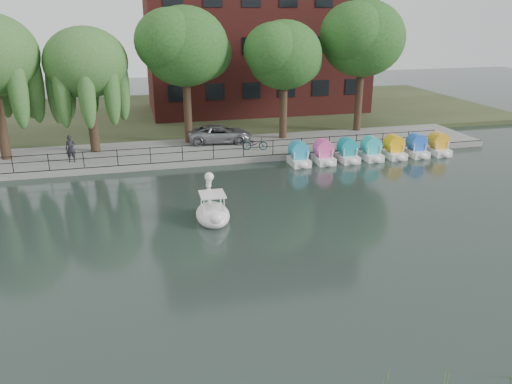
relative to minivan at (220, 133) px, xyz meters
name	(u,v)px	position (x,y,z in m)	size (l,w,h in m)	color
ground_plane	(268,255)	(-1.17, -17.22, -1.13)	(120.00, 120.00, 0.00)	#33403C
promenade	(207,150)	(-1.17, -1.22, -0.93)	(40.00, 6.00, 0.40)	gray
kerb	(214,162)	(-1.17, -4.17, -0.93)	(40.00, 0.25, 0.40)	gray
land_strip	(184,113)	(-1.17, 12.78, -0.95)	(60.00, 22.00, 0.36)	#47512D
railing	(213,147)	(-1.17, -3.97, 0.02)	(32.00, 0.05, 1.00)	black
apartment_building	(255,11)	(5.83, 12.75, 8.23)	(20.00, 10.07, 18.00)	#4C1E16
willow_mid	(86,63)	(-8.67, -0.22, 5.12)	(5.32, 5.32, 8.15)	#473323
broadleaf_center	(185,47)	(-2.17, 0.78, 5.93)	(6.00, 6.00, 9.25)	#473323
broadleaf_right	(284,56)	(4.83, 0.28, 5.26)	(5.40, 5.40, 8.32)	#473323
broadleaf_far	(363,39)	(11.33, 1.28, 6.27)	(6.30, 6.30, 9.71)	#473323
minivan	(220,133)	(0.00, 0.00, 0.00)	(5.25, 2.41, 1.46)	gray
bicycle	(255,143)	(1.94, -2.60, -0.23)	(1.72, 0.60, 1.00)	gray
pedestrian	(70,147)	(-9.99, -2.57, 0.26)	(0.71, 0.48, 1.98)	black
swan_boat	(212,211)	(-2.76, -13.03, -0.66)	(1.63, 2.65, 2.14)	white
pedal_boat_row	(371,150)	(9.26, -5.40, -0.52)	(11.35, 1.70, 1.40)	white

